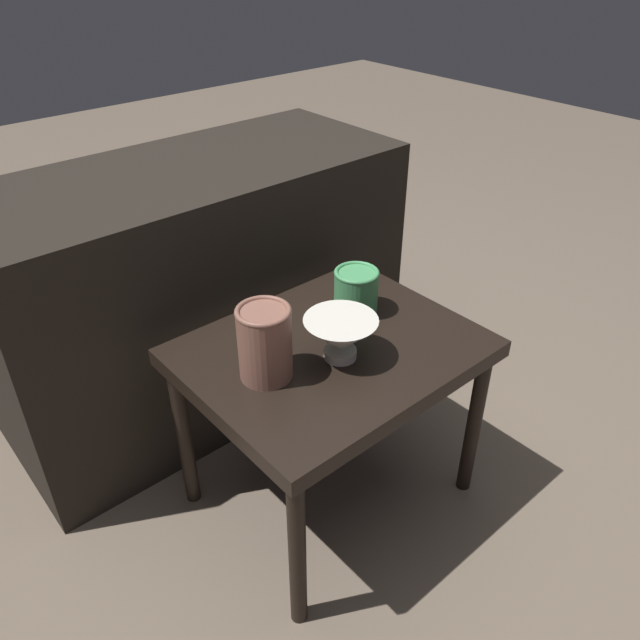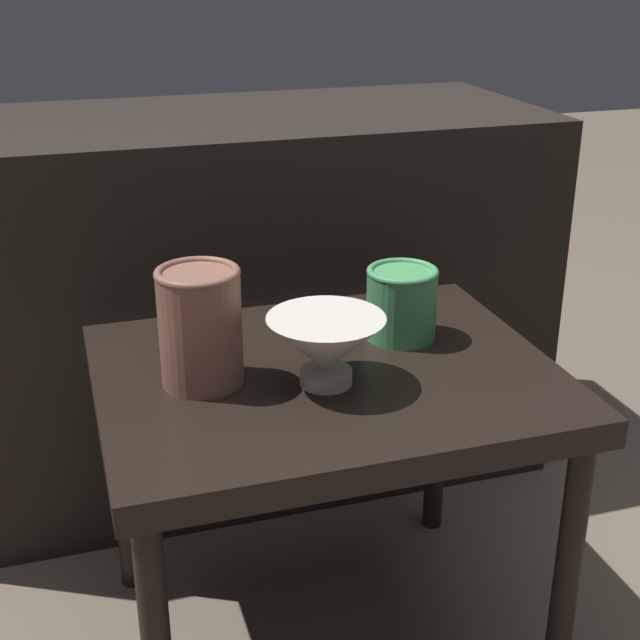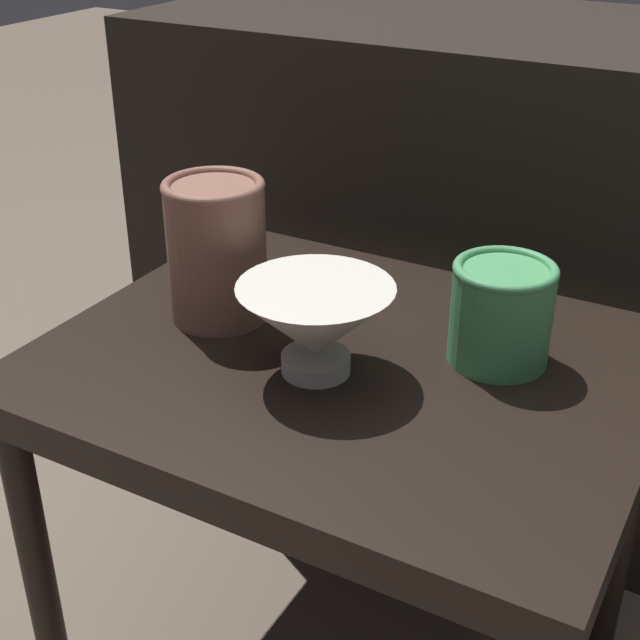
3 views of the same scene
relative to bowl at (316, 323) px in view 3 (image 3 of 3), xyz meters
name	(u,v)px [view 3 (image 3 of 3)]	position (x,y,z in m)	size (l,w,h in m)	color
table	(347,400)	(0.01, 0.04, -0.11)	(0.63, 0.50, 0.47)	black
couch_backdrop	(511,258)	(0.01, 0.61, -0.16)	(1.16, 0.50, 0.73)	black
bowl	(316,323)	(0.00, 0.00, 0.00)	(0.16, 0.16, 0.10)	silver
vase_textured_left	(217,248)	(-0.16, 0.05, 0.03)	(0.11, 0.11, 0.16)	brown
vase_colorful_right	(501,311)	(0.15, 0.11, 0.00)	(0.11, 0.11, 0.11)	#47995B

